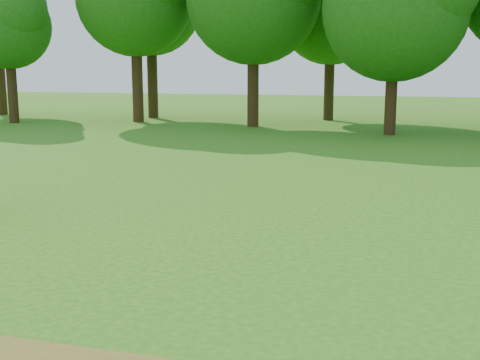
% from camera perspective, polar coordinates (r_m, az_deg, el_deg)
% --- Properties ---
extents(ground, '(120.00, 120.00, 0.00)m').
position_cam_1_polar(ground, '(9.33, -14.77, -8.37)').
color(ground, '#2A6D14').
rests_on(ground, ground).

